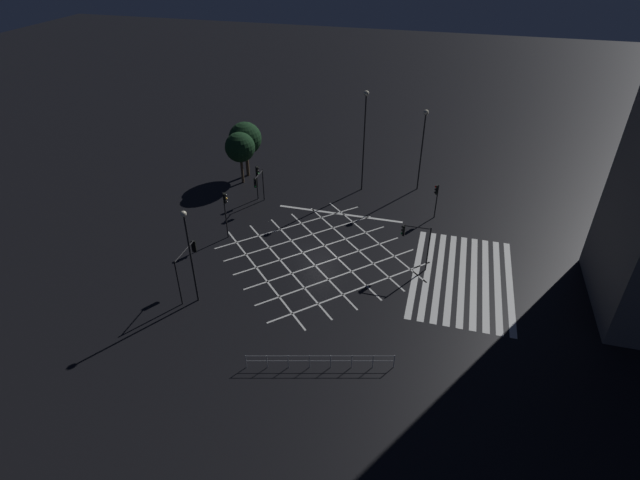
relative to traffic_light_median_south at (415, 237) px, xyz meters
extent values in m
plane|color=black|center=(-0.24, 7.60, -2.96)|extent=(200.00, 200.00, 0.00)
cube|color=silver|center=(-0.24, -0.48, -2.96)|extent=(12.10, 0.50, 0.01)
cube|color=silver|center=(-0.24, -1.38, -2.96)|extent=(12.10, 0.50, 0.01)
cube|color=silver|center=(-0.24, -2.28, -2.96)|extent=(12.10, 0.50, 0.01)
cube|color=silver|center=(-0.24, -3.18, -2.96)|extent=(12.10, 0.50, 0.01)
cube|color=silver|center=(-0.24, -4.08, -2.96)|extent=(12.10, 0.50, 0.01)
cube|color=silver|center=(-0.24, -4.98, -2.96)|extent=(12.10, 0.50, 0.01)
cube|color=silver|center=(-0.24, -5.88, -2.96)|extent=(12.10, 0.50, 0.01)
cube|color=silver|center=(-0.24, -6.78, -2.96)|extent=(12.10, 0.50, 0.01)
cube|color=silver|center=(-0.24, -7.68, -2.96)|extent=(12.10, 0.50, 0.01)
cube|color=silver|center=(3.56, 3.80, -2.96)|extent=(10.56, 10.56, 0.01)
cube|color=silver|center=(-4.04, 3.80, -2.96)|extent=(10.56, 10.56, 0.01)
cube|color=silver|center=(2.04, 5.32, -2.96)|extent=(10.56, 10.56, 0.01)
cube|color=silver|center=(-2.52, 5.32, -2.96)|extent=(10.56, 10.56, 0.01)
cube|color=silver|center=(0.52, 6.84, -2.96)|extent=(10.56, 10.56, 0.01)
cube|color=silver|center=(-1.00, 6.84, -2.96)|extent=(10.56, 10.56, 0.01)
cube|color=silver|center=(-1.00, 8.36, -2.96)|extent=(10.56, 10.56, 0.01)
cube|color=silver|center=(0.52, 8.36, -2.96)|extent=(10.56, 10.56, 0.01)
cube|color=silver|center=(-2.52, 9.88, -2.96)|extent=(10.56, 10.56, 0.01)
cube|color=silver|center=(2.04, 9.88, -2.96)|extent=(10.56, 10.56, 0.01)
cube|color=silver|center=(-4.04, 11.40, -2.96)|extent=(10.56, 10.56, 0.01)
cube|color=silver|center=(3.56, 11.40, -2.96)|extent=(10.56, 10.56, 0.01)
cube|color=silver|center=(6.98, 7.60, -2.96)|extent=(0.30, 12.10, 0.01)
cube|color=black|center=(4.79, -15.34, -0.96)|extent=(0.06, 1.40, 1.80)
cube|color=beige|center=(4.79, -15.34, 2.69)|extent=(0.06, 1.40, 1.80)
cylinder|color=black|center=(0.00, -1.17, -0.94)|extent=(0.11, 0.11, 4.04)
cylinder|color=black|center=(0.00, -0.14, 0.93)|extent=(0.09, 2.07, 0.09)
cube|color=black|center=(0.00, 0.90, 0.48)|extent=(0.28, 0.16, 0.90)
sphere|color=black|center=(0.00, 1.01, 0.78)|extent=(0.18, 0.18, 0.18)
sphere|color=black|center=(0.00, 1.01, 0.48)|extent=(0.18, 0.18, 0.18)
sphere|color=green|center=(0.00, 1.01, 0.18)|extent=(0.18, 0.18, 0.18)
cube|color=black|center=(0.00, 0.81, 0.48)|extent=(0.36, 0.02, 0.98)
cylinder|color=black|center=(0.35, 16.25, -0.74)|extent=(0.11, 0.11, 4.44)
cube|color=black|center=(0.35, 16.12, 0.98)|extent=(0.28, 0.16, 0.90)
sphere|color=black|center=(0.35, 16.01, 1.28)|extent=(0.18, 0.18, 0.18)
sphere|color=orange|center=(0.35, 16.01, 0.98)|extent=(0.18, 0.18, 0.18)
sphere|color=black|center=(0.35, 16.01, 0.68)|extent=(0.18, 0.18, 0.18)
cube|color=black|center=(0.35, 16.21, 0.98)|extent=(0.36, 0.02, 0.98)
cylinder|color=black|center=(8.69, -1.21, -1.24)|extent=(0.11, 0.11, 3.44)
cube|color=black|center=(8.69, -1.07, -0.02)|extent=(0.28, 0.16, 0.90)
sphere|color=red|center=(8.69, -0.96, 0.28)|extent=(0.18, 0.18, 0.18)
sphere|color=black|center=(8.69, -0.96, -0.02)|extent=(0.18, 0.18, 0.18)
sphere|color=black|center=(8.69, -0.96, -0.32)|extent=(0.18, 0.18, 0.18)
cube|color=black|center=(8.69, -1.16, -0.02)|extent=(0.36, 0.02, 0.98)
cylinder|color=black|center=(-8.97, 15.76, -1.00)|extent=(0.11, 0.11, 3.93)
cylinder|color=black|center=(-7.56, 15.76, 0.82)|extent=(2.81, 0.09, 0.09)
cube|color=black|center=(-6.16, 15.76, 0.37)|extent=(0.16, 0.28, 0.90)
sphere|color=black|center=(-6.05, 15.76, 0.67)|extent=(0.18, 0.18, 0.18)
sphere|color=black|center=(-6.05, 15.76, 0.37)|extent=(0.18, 0.18, 0.18)
sphere|color=green|center=(-6.05, 15.76, 0.07)|extent=(0.18, 0.18, 0.18)
cube|color=black|center=(-6.25, 15.76, 0.37)|extent=(0.02, 0.36, 0.98)
cylinder|color=black|center=(7.76, 16.28, -1.16)|extent=(0.11, 0.11, 3.61)
cube|color=black|center=(7.76, 16.14, 0.15)|extent=(0.28, 0.16, 0.90)
sphere|color=black|center=(7.76, 16.03, 0.45)|extent=(0.18, 0.18, 0.18)
sphere|color=black|center=(7.76, 16.03, 0.15)|extent=(0.18, 0.18, 0.18)
sphere|color=green|center=(7.76, 16.03, -0.15)|extent=(0.18, 0.18, 0.18)
cube|color=black|center=(7.76, 16.23, 0.15)|extent=(0.36, 0.02, 0.98)
cylinder|color=black|center=(7.69, 15.59, -1.26)|extent=(0.11, 0.11, 3.40)
cylinder|color=black|center=(6.75, 15.59, 0.29)|extent=(1.88, 0.09, 0.09)
cube|color=black|center=(5.81, 15.59, -0.16)|extent=(0.16, 0.28, 0.90)
sphere|color=black|center=(5.70, 15.59, 0.14)|extent=(0.18, 0.18, 0.18)
sphere|color=black|center=(5.70, 15.59, -0.16)|extent=(0.18, 0.18, 0.18)
sphere|color=green|center=(5.70, 15.59, -0.46)|extent=(0.18, 0.18, 0.18)
cube|color=black|center=(5.90, 15.59, -0.16)|extent=(0.02, 0.36, 0.98)
cylinder|color=black|center=(14.18, 0.98, 1.07)|extent=(0.14, 0.14, 8.06)
sphere|color=#F4EAC6|center=(14.18, 0.98, 5.26)|extent=(0.53, 0.53, 0.53)
cylinder|color=black|center=(12.56, 6.58, 2.00)|extent=(0.14, 0.14, 9.92)
sphere|color=#F4EAC6|center=(12.56, 6.58, 7.11)|extent=(0.52, 0.52, 0.52)
cylinder|color=black|center=(-8.25, 14.84, 0.69)|extent=(0.14, 0.14, 7.30)
sphere|color=#F4EAC6|center=(-8.25, 14.84, 4.46)|extent=(0.43, 0.43, 0.43)
cylinder|color=brown|center=(10.82, 19.17, -1.53)|extent=(0.28, 0.28, 2.86)
sphere|color=#143319|center=(10.82, 19.17, 1.06)|extent=(3.12, 3.12, 3.12)
cylinder|color=brown|center=(12.60, 19.31, -1.48)|extent=(0.36, 0.36, 2.97)
sphere|color=#143319|center=(12.60, 19.31, 1.32)|extent=(3.48, 3.48, 3.48)
cylinder|color=#9EA0A5|center=(-13.47, 8.84, -2.44)|extent=(0.05, 0.05, 1.05)
cylinder|color=#9EA0A5|center=(-13.12, 7.55, -2.44)|extent=(0.05, 0.05, 1.05)
cylinder|color=#9EA0A5|center=(-12.77, 6.26, -2.44)|extent=(0.05, 0.05, 1.05)
cylinder|color=#9EA0A5|center=(-12.42, 4.98, -2.44)|extent=(0.05, 0.05, 1.05)
cylinder|color=#9EA0A5|center=(-12.07, 3.69, -2.44)|extent=(0.05, 0.05, 1.05)
cylinder|color=#9EA0A5|center=(-11.72, 2.40, -2.44)|extent=(0.05, 0.05, 1.05)
cylinder|color=#9EA0A5|center=(-11.36, 1.12, -2.44)|extent=(0.05, 0.05, 1.05)
cylinder|color=#9EA0A5|center=(-11.01, -0.17, -2.44)|extent=(0.05, 0.05, 1.05)
cylinder|color=#9EA0A5|center=(-12.24, 4.33, -1.95)|extent=(2.49, 9.02, 0.04)
cylinder|color=#9EA0A5|center=(-12.24, 4.33, -2.39)|extent=(2.49, 9.02, 0.04)
camera|label=1|loc=(-33.54, -1.47, 21.13)|focal=28.00mm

